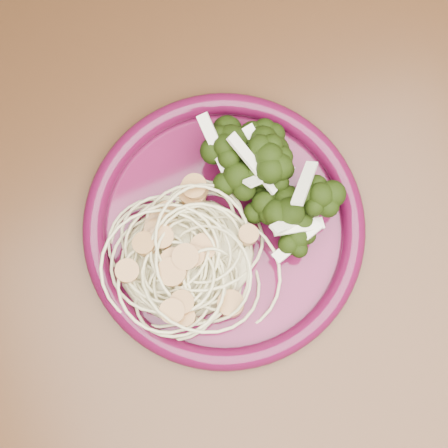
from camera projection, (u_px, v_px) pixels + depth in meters
The scene contains 6 objects.
dining_table at pixel (182, 206), 0.63m from camera, with size 1.20×0.80×0.75m.
dinner_plate at pixel (224, 227), 0.51m from camera, with size 0.29×0.29×0.02m.
spaghetti_pile at pixel (186, 257), 0.50m from camera, with size 0.11×0.10×0.03m, color beige.
scallop_cluster at pixel (184, 251), 0.47m from camera, with size 0.11×0.11×0.04m, color #BB874A, non-canonical shape.
broccoli_pile at pixel (270, 182), 0.50m from camera, with size 0.08×0.13×0.05m, color black.
onion_garnish at pixel (273, 172), 0.47m from camera, with size 0.06×0.08×0.05m, color #ECEAC9, non-canonical shape.
Camera 1 is at (-0.02, -0.15, 1.26)m, focal length 50.00 mm.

